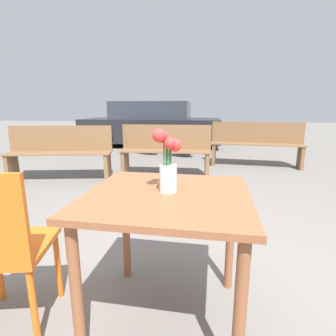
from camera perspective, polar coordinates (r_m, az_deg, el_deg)
ground_plane at (r=1.66m, az=-0.08°, el=-29.70°), size 40.00×40.00×0.00m
table_front at (r=1.33m, az=-0.09°, el=-10.14°), size 0.84×0.81×0.72m
flower_vase at (r=1.28m, az=-0.04°, el=0.83°), size 0.13×0.13×0.31m
bench_near at (r=4.44m, az=-22.39°, el=3.42°), size 1.63×0.61×0.85m
bench_middle at (r=4.32m, az=-0.49°, el=4.07°), size 1.48×0.38×0.85m
bench_far at (r=5.39m, az=18.68°, el=5.33°), size 1.76×0.58×0.85m
bicycle at (r=6.20m, az=-0.67°, el=5.61°), size 1.47×0.53×0.71m
parked_car at (r=8.03m, az=-3.35°, el=9.39°), size 4.02×2.06×1.29m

